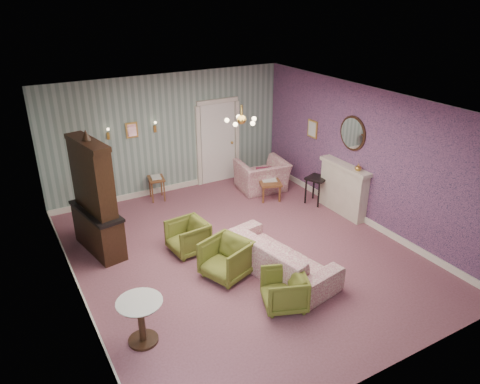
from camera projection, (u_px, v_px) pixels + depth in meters
floor at (241, 253)px, 8.85m from camera, size 7.00×7.00×0.00m
ceiling at (242, 105)px, 7.65m from camera, size 7.00×7.00×0.00m
wall_back at (169, 134)px, 11.02m from camera, size 6.00×0.00×6.00m
wall_front at (387, 285)px, 5.48m from camera, size 6.00×0.00×6.00m
wall_left at (69, 224)px, 6.89m from camera, size 0.00×7.00×7.00m
wall_right at (365, 156)px, 9.61m from camera, size 0.00×7.00×7.00m
wall_right_floral at (365, 156)px, 9.60m from camera, size 0.00×7.00×7.00m
door at (218, 141)px, 11.73m from camera, size 1.12×0.12×2.16m
olive_chair_a at (284, 288)px, 7.26m from camera, size 0.82×0.84×0.68m
olive_chair_b at (226, 257)px, 8.02m from camera, size 0.91×0.94×0.76m
olive_chair_c at (188, 235)px, 8.78m from camera, size 0.70×0.74×0.70m
sofa_chintz at (279, 250)px, 8.12m from camera, size 1.08×2.37×0.89m
wingback_chair at (262, 171)px, 11.39m from camera, size 1.25×0.88×1.02m
dresser at (93, 194)px, 8.50m from camera, size 0.74×1.49×2.37m
fireplace at (343, 189)px, 10.22m from camera, size 0.30×1.40×1.16m
mantel_vase at (358, 167)px, 9.63m from camera, size 0.15×0.15×0.15m
oval_mirror at (352, 133)px, 9.74m from camera, size 0.04×0.76×0.84m
framed_print at (313, 129)px, 10.92m from camera, size 0.04×0.34×0.42m
coffee_table at (268, 187)px, 11.18m from camera, size 0.78×1.01×0.46m
side_table_black at (316, 190)px, 10.76m from camera, size 0.56×0.56×0.66m
pedestal_table at (141, 321)px, 6.52m from camera, size 0.70×0.70×0.72m
nesting_table at (157, 188)px, 10.98m from camera, size 0.44×0.52×0.60m
gilt_mirror_back at (132, 130)px, 10.48m from camera, size 0.28×0.06×0.36m
sconce_left at (108, 134)px, 10.21m from camera, size 0.16×0.12×0.30m
sconce_right at (155, 127)px, 10.71m from camera, size 0.16×0.12×0.30m
chandelier at (241, 121)px, 7.77m from camera, size 0.56×0.56×0.36m
burgundy_cushion at (264, 174)px, 11.27m from camera, size 0.41×0.28×0.39m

